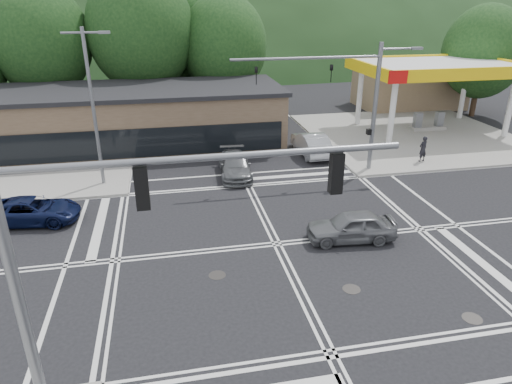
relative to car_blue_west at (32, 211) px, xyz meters
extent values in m
plane|color=black|center=(11.46, -4.59, -0.64)|extent=(120.00, 120.00, 0.00)
cube|color=gray|center=(26.46, 10.41, -0.57)|extent=(16.00, 16.00, 0.15)
cube|color=gray|center=(-3.54, 10.41, -0.57)|extent=(16.00, 16.00, 0.15)
cylinder|color=silver|center=(23.46, 8.41, 1.86)|extent=(0.44, 0.44, 5.00)
cylinder|color=silver|center=(23.46, 14.41, 1.86)|extent=(0.44, 0.44, 5.00)
cylinder|color=silver|center=(33.46, 8.41, 1.86)|extent=(0.44, 0.44, 5.00)
cylinder|color=silver|center=(33.46, 14.41, 1.86)|extent=(0.44, 0.44, 5.00)
cube|color=silver|center=(28.46, 11.41, 4.66)|extent=(12.00, 8.00, 0.60)
cube|color=yellow|center=(28.46, 7.41, 4.66)|extent=(12.20, 0.25, 0.90)
cube|color=yellow|center=(28.46, 15.41, 4.66)|extent=(12.20, 0.25, 0.90)
cube|color=yellow|center=(22.46, 11.41, 4.66)|extent=(0.25, 8.20, 0.90)
cube|color=yellow|center=(34.46, 11.41, 4.66)|extent=(0.25, 8.20, 0.90)
cube|color=red|center=(22.96, 7.26, 4.66)|extent=(1.40, 0.12, 0.90)
cube|color=gray|center=(28.46, 11.41, -0.39)|extent=(3.00, 1.00, 0.30)
cube|color=slate|center=(27.46, 11.41, 0.31)|extent=(0.60, 0.50, 1.30)
cube|color=slate|center=(29.46, 11.41, 0.31)|extent=(0.60, 0.50, 1.30)
cube|color=#846B4F|center=(31.46, 20.41, 1.26)|extent=(10.00, 6.00, 3.80)
cube|color=brown|center=(3.46, 12.41, 1.36)|extent=(24.00, 8.00, 4.00)
ellipsoid|color=#1C3417|center=(11.46, 85.41, -0.64)|extent=(252.00, 126.00, 140.00)
cylinder|color=#382619|center=(-2.54, 19.41, 1.78)|extent=(0.50, 0.50, 4.84)
ellipsoid|color=black|center=(-2.54, 19.41, 6.51)|extent=(8.00, 8.00, 9.20)
cylinder|color=#382619|center=(5.46, 19.41, 2.00)|extent=(0.50, 0.50, 5.28)
ellipsoid|color=black|center=(5.46, 19.41, 7.16)|extent=(9.00, 9.00, 10.35)
cylinder|color=#382619|center=(12.46, 19.41, 1.56)|extent=(0.50, 0.50, 4.40)
ellipsoid|color=black|center=(12.46, 19.41, 5.86)|extent=(7.60, 7.60, 8.74)
cylinder|color=#382619|center=(9.46, 23.41, 1.78)|extent=(0.50, 0.50, 4.84)
ellipsoid|color=black|center=(9.46, 23.41, 6.51)|extent=(8.40, 8.40, 9.66)
cylinder|color=#382619|center=(35.46, 15.41, 1.34)|extent=(0.50, 0.50, 3.96)
ellipsoid|color=black|center=(35.46, 15.41, 5.21)|extent=(7.20, 7.20, 8.28)
cylinder|color=slate|center=(2.96, 4.41, 3.86)|extent=(0.20, 0.20, 9.00)
cylinder|color=slate|center=(2.96, 4.41, 8.06)|extent=(2.20, 0.12, 0.12)
cube|color=slate|center=(4.06, 4.41, 8.06)|extent=(0.60, 0.25, 0.15)
cylinder|color=slate|center=(19.66, 3.61, 3.36)|extent=(0.28, 0.28, 8.00)
cylinder|color=slate|center=(15.16, 3.61, 6.56)|extent=(9.00, 0.16, 0.16)
imported|color=black|center=(16.66, 3.61, 5.66)|extent=(0.16, 0.20, 1.00)
imported|color=black|center=(12.16, 3.61, 5.66)|extent=(0.16, 0.20, 1.00)
cylinder|color=slate|center=(20.86, 3.61, 6.96)|extent=(2.40, 0.12, 0.12)
cube|color=slate|center=(21.96, 3.61, 6.96)|extent=(0.70, 0.30, 0.15)
cube|color=black|center=(19.41, 3.61, 1.96)|extent=(0.25, 0.30, 0.35)
cylinder|color=slate|center=(3.26, -12.79, 3.36)|extent=(0.28, 0.28, 8.00)
cylinder|color=slate|center=(7.76, -12.79, 6.56)|extent=(9.00, 0.16, 0.16)
cube|color=black|center=(6.26, -12.79, 5.96)|extent=(0.30, 0.25, 1.00)
cube|color=black|center=(10.76, -12.79, 5.96)|extent=(0.30, 0.25, 1.00)
imported|color=black|center=(0.00, 0.00, 0.00)|extent=(4.82, 2.64, 1.28)
imported|color=slate|center=(14.91, -4.89, 0.06)|extent=(4.25, 2.05, 1.40)
imported|color=#9A9DA0|center=(16.96, 7.51, 0.16)|extent=(1.75, 4.91, 1.61)
imported|color=silver|center=(14.24, 11.35, 0.15)|extent=(2.31, 4.82, 1.59)
imported|color=#55585A|center=(10.96, 4.41, 0.03)|extent=(2.21, 4.77, 1.35)
imported|color=black|center=(23.73, 4.15, 0.38)|extent=(0.73, 0.58, 1.74)
camera|label=1|loc=(6.88, -22.31, 9.83)|focal=32.00mm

